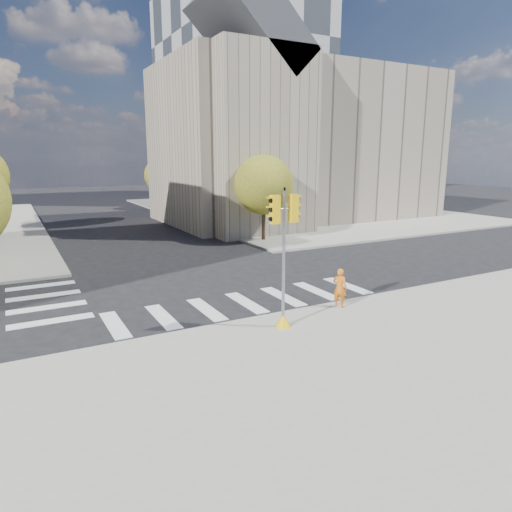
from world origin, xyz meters
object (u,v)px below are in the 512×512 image
Objects in this scene: lamp_far at (183,170)px; traffic_signal at (284,270)px; photographer at (340,288)px; lamp_near at (244,175)px.

lamp_far is 34.55m from traffic_signal.
traffic_signal is at bearing 72.56° from photographer.
photographer is at bearing -99.18° from lamp_far.
lamp_near is 21.30m from traffic_signal.
traffic_signal is at bearing -113.44° from lamp_near.
lamp_near reaches higher than photographer.
traffic_signal is (-8.42, -33.42, -2.35)m from lamp_far.
lamp_near is 19.67m from photographer.
photographer is (3.15, 0.82, -1.29)m from traffic_signal.
photographer is (-5.27, -18.60, -3.65)m from lamp_near.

